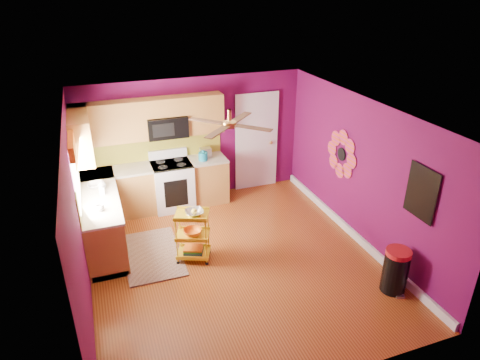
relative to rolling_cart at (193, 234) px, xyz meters
name	(u,v)px	position (x,y,z in m)	size (l,w,h in m)	color
ground	(235,261)	(0.61, -0.29, -0.49)	(5.00, 5.00, 0.00)	brown
room_envelope	(236,170)	(0.64, -0.29, 1.15)	(4.54, 5.04, 2.52)	#5E0A45
lower_cabinets	(134,201)	(-0.74, 1.53, -0.05)	(2.81, 2.31, 0.94)	#9A662A
electric_range	(173,185)	(0.06, 1.88, 0.00)	(0.76, 0.66, 1.13)	white
upper_cabinetry	(130,125)	(-0.63, 1.88, 1.31)	(2.80, 2.30, 1.26)	#9A662A
left_window	(73,158)	(-1.61, 0.76, 1.25)	(0.08, 1.35, 1.08)	white
panel_door	(256,143)	(1.96, 2.18, 0.54)	(0.95, 0.11, 2.15)	white
right_wall_art	(374,170)	(2.84, -0.63, 0.96)	(0.04, 2.74, 1.04)	black
ceiling_fan	(230,124)	(0.61, -0.09, 1.80)	(1.01, 1.01, 0.26)	#BF8C3F
shag_rug	(153,254)	(-0.64, 0.34, -0.47)	(0.91, 1.49, 0.02)	black
rolling_cart	(193,234)	(0.00, 0.00, 0.00)	(0.63, 0.55, 0.95)	yellow
trash_can	(395,271)	(2.58, -1.75, -0.14)	(0.47, 0.47, 0.70)	black
teal_kettle	(203,156)	(0.69, 1.84, 0.54)	(0.18, 0.18, 0.21)	teal
toaster	(205,152)	(0.79, 2.01, 0.54)	(0.22, 0.15, 0.18)	beige
soap_bottle_a	(102,189)	(-1.28, 1.00, 0.55)	(0.09, 0.09, 0.19)	#EA3F72
soap_bottle_b	(101,184)	(-1.27, 1.20, 0.54)	(0.14, 0.14, 0.18)	white
counter_dish	(96,185)	(-1.36, 1.32, 0.49)	(0.28, 0.28, 0.07)	white
counter_cup	(100,208)	(-1.34, 0.43, 0.50)	(0.13, 0.13, 0.10)	white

